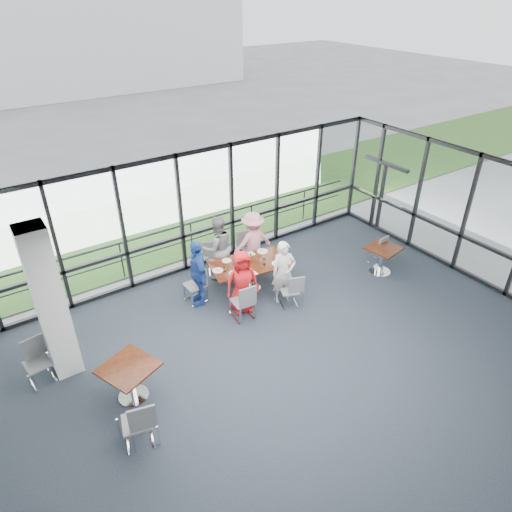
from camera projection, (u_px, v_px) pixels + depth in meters
floor at (303, 386)px, 8.75m from camera, size 12.00×10.00×0.02m
ceiling at (315, 240)px, 7.09m from camera, size 12.00×10.00×0.04m
curtain_wall_back at (181, 215)px, 11.46m from camera, size 12.00×0.10×3.20m
curtain_wall_right at (504, 230)px, 10.79m from camera, size 0.10×10.00×3.20m
exit_door at (381, 198)px, 13.73m from camera, size 0.12×1.60×2.10m
structural_column at (51, 304)px, 8.31m from camera, size 0.50×0.50×3.20m
apron at (121, 205)px, 15.84m from camera, size 80.00×70.00×0.02m
grass_strip at (143, 226)px, 14.40m from camera, size 80.00×5.00×0.01m
hangar_main at (59, 42)px, 31.77m from camera, size 24.00×10.00×6.00m
guard_rail at (175, 244)px, 12.45m from camera, size 12.00×0.06×0.06m
main_table at (249, 267)px, 11.19m from camera, size 2.06×1.40×0.75m
side_table_left at (129, 371)px, 8.19m from camera, size 1.15×1.15×0.75m
side_table_right at (383, 252)px, 11.83m from camera, size 0.88×0.88×0.75m
diner_near_left at (242, 282)px, 10.37m from camera, size 0.86×0.67×1.56m
diner_near_right at (284, 272)px, 10.69m from camera, size 0.69×0.59×1.58m
diner_far_left at (218, 248)px, 11.51m from camera, size 0.91×0.64×1.74m
diner_far_right at (253, 242)px, 11.88m from camera, size 1.12×0.67×1.65m
diner_end at (198, 273)px, 10.60m from camera, size 0.69×1.06×1.67m
chair_main_nl at (242, 301)px, 10.28m from camera, size 0.48×0.48×0.91m
chair_main_nr at (289, 290)px, 10.72m from camera, size 0.52×0.52×0.82m
chair_main_fl at (216, 259)px, 11.91m from camera, size 0.56×0.56×0.86m
chair_main_fr at (251, 250)px, 12.20m from camera, size 0.60×0.60×0.96m
chair_main_end at (195, 285)px, 10.84m from camera, size 0.46×0.46×0.90m
chair_spare_la at (137, 422)px, 7.44m from camera, size 0.56×0.56×0.95m
chair_spare_lb at (37, 364)px, 8.62m from camera, size 0.50×0.50×0.90m
chair_spare_r at (378, 249)px, 12.35m from camera, size 0.47×0.47×0.85m
plate_nl at (234, 273)px, 10.72m from camera, size 0.26×0.26×0.01m
plate_nr at (277, 263)px, 11.09m from camera, size 0.27×0.27×0.01m
plate_fl at (227, 261)px, 11.20m from camera, size 0.24×0.24×0.01m
plate_fr at (262, 251)px, 11.59m from camera, size 0.28×0.28×0.01m
plate_end at (218, 270)px, 10.82m from camera, size 0.25×0.25×0.01m
tumbler_a at (242, 268)px, 10.78m from camera, size 0.08×0.08×0.15m
tumbler_b at (264, 262)px, 11.03m from camera, size 0.08×0.08×0.15m
tumbler_c at (246, 255)px, 11.29m from camera, size 0.08×0.08×0.15m
tumbler_d at (225, 269)px, 10.77m from camera, size 0.06×0.06×0.13m
menu_a at (250, 274)px, 10.70m from camera, size 0.34×0.25×0.00m
menu_b at (286, 262)px, 11.18m from camera, size 0.33×0.34×0.00m
menu_c at (249, 254)px, 11.48m from camera, size 0.33×0.24×0.00m
condiment_caddy at (249, 262)px, 11.13m from camera, size 0.10×0.07×0.04m
ketchup_bottle at (250, 260)px, 11.08m from camera, size 0.06×0.06×0.18m
green_bottle at (251, 258)px, 11.15m from camera, size 0.05×0.05×0.20m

